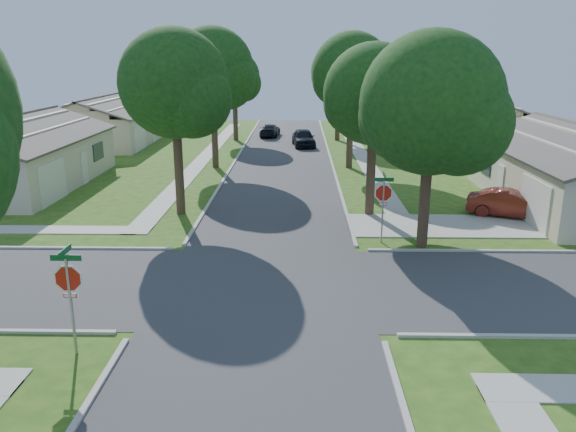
# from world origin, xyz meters

# --- Properties ---
(ground) EXTENTS (100.00, 100.00, 0.00)m
(ground) POSITION_xyz_m (0.00, 0.00, 0.00)
(ground) COLOR #2B4F15
(ground) RESTS_ON ground
(road_ns) EXTENTS (7.00, 100.00, 0.02)m
(road_ns) POSITION_xyz_m (0.00, 0.00, 0.00)
(road_ns) COLOR #333335
(road_ns) RESTS_ON ground
(sidewalk_ne) EXTENTS (1.20, 40.00, 0.04)m
(sidewalk_ne) POSITION_xyz_m (6.10, 26.00, 0.02)
(sidewalk_ne) COLOR #9E9B91
(sidewalk_ne) RESTS_ON ground
(sidewalk_nw) EXTENTS (1.20, 40.00, 0.04)m
(sidewalk_nw) POSITION_xyz_m (-6.10, 26.00, 0.02)
(sidewalk_nw) COLOR #9E9B91
(sidewalk_nw) RESTS_ON ground
(driveway) EXTENTS (8.80, 3.60, 0.05)m
(driveway) POSITION_xyz_m (7.90, 7.10, 0.03)
(driveway) COLOR #9E9B91
(driveway) RESTS_ON ground
(stop_sign_sw) EXTENTS (1.05, 0.80, 2.98)m
(stop_sign_sw) POSITION_xyz_m (-4.70, -4.70, 2.03)
(stop_sign_sw) COLOR gray
(stop_sign_sw) RESTS_ON ground
(stop_sign_ne) EXTENTS (1.05, 0.80, 2.98)m
(stop_sign_ne) POSITION_xyz_m (4.70, 4.70, 2.03)
(stop_sign_ne) COLOR gray
(stop_sign_ne) RESTS_ON ground
(tree_e_near) EXTENTS (4.97, 4.80, 8.28)m
(tree_e_near) POSITION_xyz_m (4.75, 9.01, 5.64)
(tree_e_near) COLOR #38281C
(tree_e_near) RESTS_ON ground
(tree_e_mid) EXTENTS (5.59, 5.40, 9.21)m
(tree_e_mid) POSITION_xyz_m (4.76, 21.01, 6.25)
(tree_e_mid) COLOR #38281C
(tree_e_mid) RESTS_ON ground
(tree_e_far) EXTENTS (5.17, 5.00, 8.72)m
(tree_e_far) POSITION_xyz_m (4.75, 34.01, 5.98)
(tree_e_far) COLOR #38281C
(tree_e_far) RESTS_ON ground
(tree_w_near) EXTENTS (5.38, 5.20, 8.97)m
(tree_w_near) POSITION_xyz_m (-4.64, 9.01, 6.12)
(tree_w_near) COLOR #38281C
(tree_w_near) RESTS_ON ground
(tree_w_mid) EXTENTS (5.80, 5.60, 9.56)m
(tree_w_mid) POSITION_xyz_m (-4.64, 21.01, 6.49)
(tree_w_mid) COLOR #38281C
(tree_w_mid) RESTS_ON ground
(tree_w_far) EXTENTS (4.76, 4.60, 8.04)m
(tree_w_far) POSITION_xyz_m (-4.65, 34.01, 5.51)
(tree_w_far) COLOR #38281C
(tree_w_far) RESTS_ON ground
(tree_ne_corner) EXTENTS (5.80, 5.60, 8.66)m
(tree_ne_corner) POSITION_xyz_m (6.36, 4.21, 5.59)
(tree_ne_corner) COLOR #38281C
(tree_ne_corner) RESTS_ON ground
(house_ne_far) EXTENTS (8.42, 13.60, 4.23)m
(house_ne_far) POSITION_xyz_m (15.99, 29.00, 1.52)
(house_ne_far) COLOR beige
(house_ne_far) RESTS_ON ground
(house_nw_near) EXTENTS (8.42, 13.60, 4.23)m
(house_nw_near) POSITION_xyz_m (-15.99, 15.00, 1.52)
(house_nw_near) COLOR beige
(house_nw_near) RESTS_ON ground
(house_nw_far) EXTENTS (8.42, 13.60, 4.23)m
(house_nw_far) POSITION_xyz_m (-15.99, 32.00, 1.52)
(house_nw_far) COLOR beige
(house_nw_far) RESTS_ON ground
(car_driveway) EXTENTS (4.25, 2.82, 1.32)m
(car_driveway) POSITION_xyz_m (11.50, 8.70, 0.66)
(car_driveway) COLOR #5D1B13
(car_driveway) RESTS_ON ground
(car_curb_east) EXTENTS (2.23, 4.55, 1.49)m
(car_curb_east) POSITION_xyz_m (1.56, 30.42, 0.75)
(car_curb_east) COLOR black
(car_curb_east) RESTS_ON ground
(car_curb_west) EXTENTS (1.99, 4.22, 1.19)m
(car_curb_west) POSITION_xyz_m (-1.66, 36.42, 0.60)
(car_curb_west) COLOR black
(car_curb_west) RESTS_ON ground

